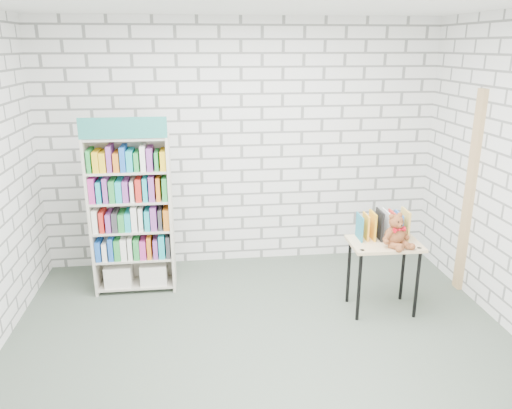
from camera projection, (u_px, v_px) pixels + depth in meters
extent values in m
plane|color=#495548|center=(265.00, 353.00, 4.23)|extent=(4.50, 4.50, 0.00)
cube|color=silver|center=(242.00, 146.00, 5.70)|extent=(4.50, 0.02, 2.80)
cube|color=silver|center=(339.00, 343.00, 1.91)|extent=(4.50, 0.02, 2.80)
cube|color=beige|center=(92.00, 217.00, 5.07)|extent=(0.03, 0.32, 1.65)
cube|color=beige|center=(171.00, 214.00, 5.17)|extent=(0.03, 0.32, 1.65)
cube|color=beige|center=(134.00, 211.00, 5.26)|extent=(0.82, 0.02, 1.65)
cube|color=#288177|center=(123.00, 128.00, 4.70)|extent=(0.82, 0.02, 0.20)
cube|color=beige|center=(137.00, 283.00, 5.35)|extent=(0.77, 0.30, 0.02)
cube|color=beige|center=(135.00, 257.00, 5.26)|extent=(0.77, 0.30, 0.02)
cube|color=beige|center=(133.00, 229.00, 5.16)|extent=(0.77, 0.30, 0.02)
cube|color=beige|center=(131.00, 200.00, 5.07)|extent=(0.77, 0.30, 0.02)
cube|color=beige|center=(128.00, 170.00, 4.97)|extent=(0.77, 0.30, 0.02)
cube|color=beige|center=(126.00, 138.00, 4.87)|extent=(0.77, 0.30, 0.02)
cube|color=silver|center=(119.00, 274.00, 5.30)|extent=(0.27, 0.26, 0.22)
cube|color=silver|center=(154.00, 272.00, 5.34)|extent=(0.27, 0.26, 0.22)
cube|color=blue|center=(134.00, 246.00, 5.21)|extent=(0.77, 0.26, 0.22)
cube|color=green|center=(132.00, 218.00, 5.12)|extent=(0.77, 0.26, 0.22)
cube|color=orange|center=(130.00, 189.00, 5.02)|extent=(0.77, 0.26, 0.22)
cube|color=#BF338C|center=(127.00, 159.00, 4.93)|extent=(0.77, 0.26, 0.22)
cube|color=tan|center=(385.00, 244.00, 4.73)|extent=(0.67, 0.48, 0.03)
cylinder|color=black|center=(359.00, 287.00, 4.65)|extent=(0.03, 0.03, 0.68)
cylinder|color=black|center=(349.00, 271.00, 4.98)|extent=(0.03, 0.03, 0.68)
cylinder|color=black|center=(417.00, 285.00, 4.70)|extent=(0.03, 0.03, 0.68)
cylinder|color=black|center=(403.00, 269.00, 5.03)|extent=(0.03, 0.03, 0.68)
cylinder|color=black|center=(362.00, 250.00, 4.54)|extent=(0.04, 0.04, 0.01)
cylinder|color=black|center=(419.00, 248.00, 4.59)|extent=(0.04, 0.04, 0.01)
cube|color=teal|center=(359.00, 225.00, 4.77)|extent=(0.02, 0.20, 0.27)
cube|color=#FFA728|center=(366.00, 225.00, 4.77)|extent=(0.02, 0.20, 0.27)
cube|color=orange|center=(372.00, 225.00, 4.78)|extent=(0.02, 0.20, 0.27)
cube|color=black|center=(379.00, 225.00, 4.78)|extent=(0.02, 0.20, 0.27)
cube|color=white|center=(385.00, 225.00, 4.79)|extent=(0.02, 0.20, 0.27)
cube|color=red|center=(392.00, 224.00, 4.80)|extent=(0.02, 0.20, 0.27)
cube|color=#3675CC|center=(398.00, 224.00, 4.80)|extent=(0.02, 0.20, 0.27)
cube|color=#E7B54D|center=(405.00, 224.00, 4.81)|extent=(0.02, 0.20, 0.27)
ellipsoid|color=brown|center=(395.00, 236.00, 4.63)|extent=(0.19, 0.16, 0.19)
sphere|color=brown|center=(396.00, 222.00, 4.58)|extent=(0.13, 0.13, 0.13)
sphere|color=brown|center=(391.00, 216.00, 4.55)|extent=(0.05, 0.05, 0.05)
sphere|color=brown|center=(400.00, 215.00, 4.59)|extent=(0.05, 0.05, 0.05)
sphere|color=brown|center=(400.00, 225.00, 4.54)|extent=(0.05, 0.05, 0.05)
sphere|color=black|center=(398.00, 222.00, 4.52)|extent=(0.02, 0.02, 0.02)
sphere|color=black|center=(402.00, 221.00, 4.54)|extent=(0.02, 0.02, 0.02)
sphere|color=black|center=(402.00, 226.00, 4.52)|extent=(0.02, 0.02, 0.02)
cylinder|color=brown|center=(388.00, 235.00, 4.56)|extent=(0.10, 0.07, 0.13)
cylinder|color=brown|center=(404.00, 232.00, 4.64)|extent=(0.09, 0.10, 0.13)
sphere|color=brown|center=(386.00, 242.00, 4.56)|extent=(0.05, 0.05, 0.05)
sphere|color=brown|center=(407.00, 238.00, 4.66)|extent=(0.05, 0.05, 0.05)
cylinder|color=brown|center=(396.00, 246.00, 4.54)|extent=(0.13, 0.15, 0.07)
cylinder|color=brown|center=(405.00, 244.00, 4.59)|extent=(0.06, 0.14, 0.07)
sphere|color=brown|center=(399.00, 249.00, 4.48)|extent=(0.06, 0.06, 0.06)
sphere|color=brown|center=(412.00, 247.00, 4.54)|extent=(0.06, 0.06, 0.06)
cone|color=red|center=(397.00, 230.00, 4.54)|extent=(0.07, 0.06, 0.05)
cone|color=red|center=(402.00, 229.00, 4.57)|extent=(0.07, 0.06, 0.05)
sphere|color=red|center=(400.00, 230.00, 4.55)|extent=(0.03, 0.03, 0.03)
cube|color=tan|center=(469.00, 194.00, 5.07)|extent=(0.05, 0.12, 2.10)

